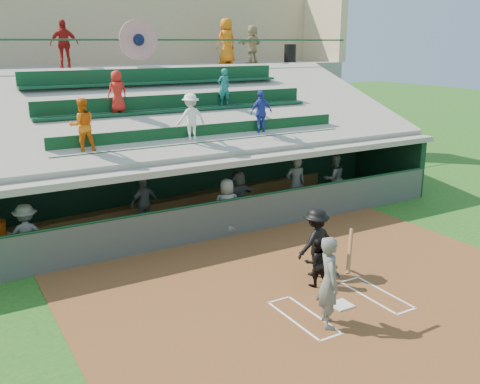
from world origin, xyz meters
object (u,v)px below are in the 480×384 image
batter_at_plate (329,281)px  white_table (1,248)px  catcher (316,262)px  home_plate (341,305)px  trash_bin (290,53)px

batter_at_plate → white_table: (-5.26, 6.89, -0.62)m
catcher → white_table: 8.15m
home_plate → white_table: size_ratio=0.60×
home_plate → white_table: white_table is taller
white_table → catcher: bearing=-62.0°
batter_at_plate → trash_bin: size_ratio=2.39×
catcher → home_plate: bearing=99.0°
home_plate → white_table: 8.81m
batter_at_plate → trash_bin: bearing=57.8°
trash_bin → white_table: bearing=-154.4°
white_table → trash_bin: bearing=4.5°
catcher → trash_bin: size_ratio=1.43×
catcher → trash_bin: trash_bin is taller
batter_at_plate → home_plate: bearing=31.7°
white_table → trash_bin: size_ratio=0.87×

